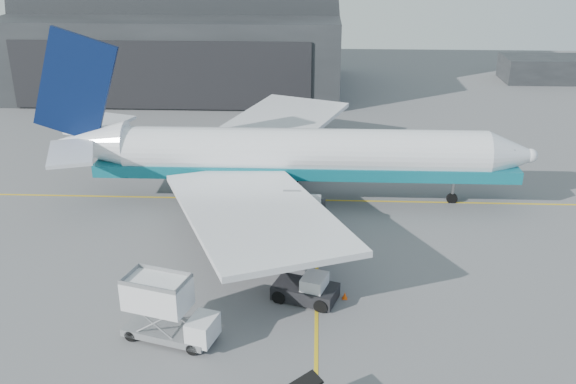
{
  "coord_description": "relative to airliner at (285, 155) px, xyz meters",
  "views": [
    {
      "loc": [
        -0.28,
        -36.57,
        24.72
      ],
      "look_at": [
        -2.43,
        11.25,
        4.5
      ],
      "focal_mm": 40.0,
      "sensor_mm": 36.0,
      "label": 1
    }
  ],
  "objects": [
    {
      "name": "traffic_cone",
      "position": [
        5.13,
        -17.4,
        -4.34
      ],
      "size": [
        0.37,
        0.37,
        0.53
      ],
      "color": "#F84E07",
      "rests_on": "ground"
    },
    {
      "name": "catering_truck",
      "position": [
        -6.39,
        -22.63,
        -2.48
      ],
      "size": [
        6.46,
        3.85,
        4.18
      ],
      "rotation": [
        0.0,
        0.0,
        -0.29
      ],
      "color": "gray",
      "rests_on": "ground"
    },
    {
      "name": "ground",
      "position": [
        3.13,
        -20.0,
        -4.59
      ],
      "size": [
        200.0,
        200.0,
        0.0
      ],
      "primitive_type": "plane",
      "color": "#565659",
      "rests_on": "ground"
    },
    {
      "name": "taxi_lines",
      "position": [
        3.13,
        -7.33,
        -4.58
      ],
      "size": [
        80.0,
        42.12,
        0.02
      ],
      "color": "gold",
      "rests_on": "ground"
    },
    {
      "name": "distant_bldg_a",
      "position": [
        41.13,
        52.0,
        -4.59
      ],
      "size": [
        14.0,
        8.0,
        4.0
      ],
      "primitive_type": "cube",
      "color": "black",
      "rests_on": "ground"
    },
    {
      "name": "airliner",
      "position": [
        0.0,
        0.0,
        0.0
      ],
      "size": [
        46.77,
        45.36,
        16.42
      ],
      "color": "white",
      "rests_on": "ground"
    },
    {
      "name": "hangar",
      "position": [
        -18.87,
        44.95,
        4.95
      ],
      "size": [
        50.0,
        28.3,
        28.0
      ],
      "color": "black",
      "rests_on": "ground"
    },
    {
      "name": "pushback_tug",
      "position": [
        2.45,
        -17.6,
        -3.82
      ],
      "size": [
        4.97,
        3.77,
        2.05
      ],
      "rotation": [
        0.0,
        0.0,
        -0.33
      ],
      "color": "black",
      "rests_on": "ground"
    }
  ]
}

